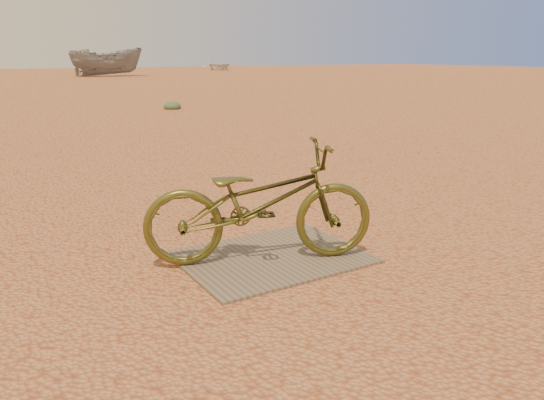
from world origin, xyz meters
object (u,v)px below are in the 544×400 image
bicycle (260,203)px  boat_mid_right (107,62)px  boat_far_right (219,65)px  plywood_board (272,257)px

bicycle → boat_mid_right: (8.30, 35.75, 0.52)m
boat_mid_right → boat_far_right: 16.83m
plywood_board → bicycle: 0.48m
boat_mid_right → boat_far_right: bearing=-53.5°
plywood_board → boat_far_right: size_ratio=0.32×
plywood_board → boat_far_right: (21.75, 45.66, 0.44)m
bicycle → boat_far_right: 50.64m
bicycle → boat_mid_right: size_ratio=0.34×
plywood_board → bicycle: size_ratio=0.80×
plywood_board → boat_far_right: boat_far_right is taller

